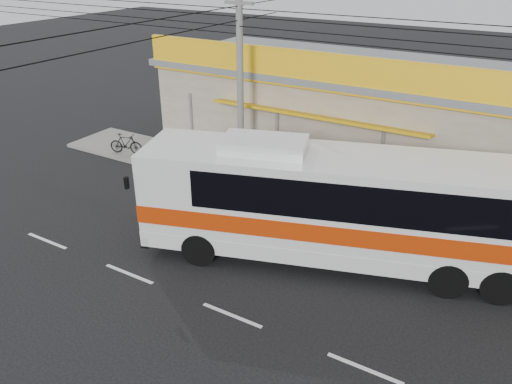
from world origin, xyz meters
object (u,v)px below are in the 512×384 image
motorbike_red (229,171)px  utility_pole (239,20)px  coach_bus (356,203)px  motorbike_dark (126,144)px

motorbike_red → utility_pole: 6.43m
utility_pole → coach_bus: bearing=-28.1°
coach_bus → utility_pole: utility_pole is taller
motorbike_red → motorbike_dark: bearing=61.4°
motorbike_dark → utility_pole: utility_pole is taller
motorbike_red → utility_pole: utility_pole is taller
motorbike_red → coach_bus: bearing=-141.6°
coach_bus → motorbike_red: (-6.94, 3.08, -1.62)m
motorbike_red → motorbike_dark: 6.28m
coach_bus → utility_pole: 8.83m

